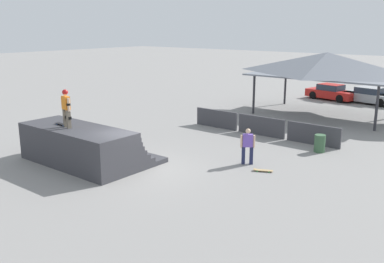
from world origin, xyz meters
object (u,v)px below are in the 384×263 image
at_px(skateboard_on_ground, 262,170).
at_px(skater_on_deck, 66,106).
at_px(skateboard_on_deck, 62,124).
at_px(trash_bin, 320,143).
at_px(parked_car_silver, 370,96).
at_px(parked_car_red, 331,92).
at_px(bystander_walking, 248,144).

bearing_deg(skateboard_on_ground, skater_on_deck, 6.94).
distance_m(skater_on_deck, skateboard_on_deck, 1.05).
distance_m(trash_bin, parked_car_silver, 15.30).
relative_size(skateboard_on_ground, trash_bin, 0.96).
xyz_separation_m(skater_on_deck, trash_bin, (7.78, 8.68, -2.19)).
bearing_deg(parked_car_red, skater_on_deck, -85.14).
height_order(skater_on_deck, skateboard_on_deck, skater_on_deck).
relative_size(skater_on_deck, trash_bin, 1.95).
bearing_deg(skateboard_on_deck, trash_bin, 46.25).
distance_m(skater_on_deck, bystander_walking, 7.97).
bearing_deg(skater_on_deck, parked_car_red, 95.29).
height_order(skateboard_on_deck, parked_car_silver, skateboard_on_deck).
height_order(bystander_walking, parked_car_red, bystander_walking).
xyz_separation_m(bystander_walking, parked_car_silver, (-0.49, 18.91, -0.29)).
xyz_separation_m(skater_on_deck, bystander_walking, (6.04, 4.91, -1.72)).
height_order(skateboard_on_ground, parked_car_silver, parked_car_silver).
bearing_deg(parked_car_red, trash_bin, -59.72).
xyz_separation_m(skater_on_deck, skateboard_on_deck, (-0.55, 0.10, -0.89)).
xyz_separation_m(trash_bin, parked_car_red, (-5.25, 14.98, 0.18)).
relative_size(skater_on_deck, skateboard_on_deck, 2.08).
xyz_separation_m(skateboard_on_deck, parked_car_red, (3.08, 23.55, -1.12)).
bearing_deg(trash_bin, parked_car_red, 109.31).
xyz_separation_m(trash_bin, parked_car_silver, (-2.22, 15.14, 0.18)).
relative_size(trash_bin, parked_car_silver, 0.20).
distance_m(skateboard_on_ground, trash_bin, 4.30).
relative_size(skateboard_on_deck, skateboard_on_ground, 0.97).
height_order(skateboard_on_deck, parked_car_red, skateboard_on_deck).
distance_m(skater_on_deck, trash_bin, 11.86).
height_order(skater_on_deck, skateboard_on_ground, skater_on_deck).
bearing_deg(bystander_walking, skateboard_on_ground, 120.34).
relative_size(bystander_walking, skateboard_on_ground, 1.97).
xyz_separation_m(skater_on_deck, parked_car_red, (2.53, 23.66, -2.01)).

